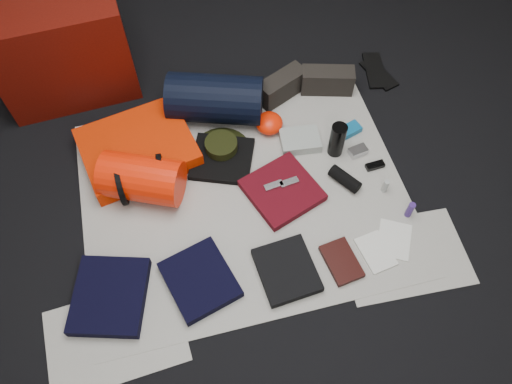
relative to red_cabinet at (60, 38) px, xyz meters
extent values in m
cube|color=black|center=(0.77, -1.04, -0.30)|extent=(4.50, 4.50, 0.02)
cube|color=beige|center=(0.77, -1.04, -0.28)|extent=(1.60, 1.30, 0.01)
cube|color=beige|center=(0.07, -1.59, -0.28)|extent=(0.61, 0.44, 0.00)
cube|color=beige|center=(1.42, -1.54, -0.28)|extent=(0.60, 0.43, 0.00)
cube|color=#530C06|center=(0.00, 0.00, 0.00)|extent=(0.73, 0.62, 0.57)
cube|color=red|center=(0.30, -0.66, -0.23)|extent=(0.63, 0.56, 0.10)
cylinder|color=#FE2004|center=(0.30, -0.89, -0.17)|extent=(0.45, 0.37, 0.23)
cylinder|color=black|center=(0.20, -0.89, -0.17)|extent=(0.02, 0.22, 0.22)
cylinder|color=black|center=(0.40, -0.89, -0.17)|extent=(0.03, 0.22, 0.22)
cylinder|color=black|center=(0.74, -0.49, -0.15)|extent=(0.56, 0.41, 0.26)
cylinder|color=black|center=(0.72, -0.75, -0.28)|extent=(0.40, 0.40, 0.01)
cylinder|color=black|center=(0.72, -0.75, -0.23)|extent=(0.17, 0.17, 0.08)
cube|color=black|center=(1.13, -0.44, -0.21)|extent=(0.31, 0.22, 0.14)
cube|color=black|center=(1.39, -0.46, -0.21)|extent=(0.31, 0.18, 0.15)
cube|color=black|center=(1.73, -0.42, -0.28)|extent=(0.17, 0.28, 0.01)
cube|color=black|center=(1.72, -0.39, -0.28)|extent=(0.16, 0.30, 0.02)
cube|color=black|center=(0.07, -1.42, -0.25)|extent=(0.40, 0.43, 0.06)
cube|color=black|center=(0.47, -1.44, -0.26)|extent=(0.35, 0.38, 0.05)
cube|color=black|center=(0.86, -1.49, -0.26)|extent=(0.27, 0.31, 0.04)
cube|color=black|center=(0.71, -0.80, -0.27)|extent=(0.39, 0.38, 0.03)
cube|color=#520912|center=(0.96, -1.07, -0.26)|extent=(0.42, 0.42, 0.04)
ellipsoid|color=#FE2004|center=(1.00, -0.66, -0.23)|extent=(0.18, 0.18, 0.10)
cube|color=#969E97|center=(1.14, -0.79, -0.25)|extent=(0.22, 0.17, 0.05)
cylinder|color=black|center=(1.30, -0.89, -0.18)|extent=(0.11, 0.11, 0.20)
cylinder|color=black|center=(1.28, -1.09, -0.25)|extent=(0.15, 0.18, 0.07)
cube|color=#B9B8BE|center=(1.41, -0.93, -0.26)|extent=(0.10, 0.07, 0.04)
cube|color=#0E5E8F|center=(1.42, -0.79, -0.26)|extent=(0.13, 0.10, 0.04)
cylinder|color=#3D2372|center=(1.52, -1.34, -0.23)|extent=(0.04, 0.04, 0.10)
cylinder|color=#A3A8A4|center=(1.46, -1.18, -0.24)|extent=(0.03, 0.03, 0.08)
cube|color=black|center=(1.12, -1.50, -0.27)|extent=(0.16, 0.23, 0.03)
cube|color=silver|center=(1.30, -1.49, -0.28)|extent=(0.16, 0.21, 0.01)
cube|color=silver|center=(1.41, -1.45, -0.28)|extent=(0.23, 0.24, 0.01)
cube|color=black|center=(1.47, -1.04, -0.27)|extent=(0.10, 0.05, 0.02)
cube|color=#B9B8BE|center=(0.16, -1.51, -0.27)|extent=(0.08, 0.08, 0.01)
cylinder|color=silver|center=(0.73, -0.77, -0.23)|extent=(0.05, 0.05, 0.04)
cube|color=#B9B8BE|center=(0.92, -1.05, -0.23)|extent=(0.10, 0.05, 0.01)
cube|color=#B9B8BE|center=(1.00, -1.05, -0.23)|extent=(0.10, 0.05, 0.01)
camera|label=1|loc=(0.52, -2.30, 1.86)|focal=35.00mm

